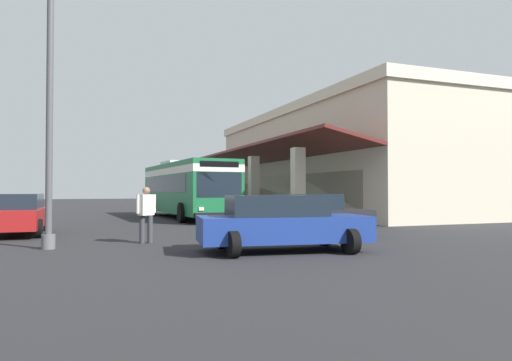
# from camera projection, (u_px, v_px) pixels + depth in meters

# --- Properties ---
(ground) EXTENTS (120.00, 120.00, 0.00)m
(ground) POSITION_uv_depth(u_px,v_px,m) (274.00, 212.00, 33.94)
(ground) COLOR #262628
(curb_strip) EXTENTS (29.07, 0.50, 0.12)m
(curb_strip) POSITION_uv_depth(u_px,v_px,m) (218.00, 214.00, 30.15)
(curb_strip) COLOR #9E998E
(curb_strip) RESTS_ON ground
(plaza_building) EXTENTS (24.52, 14.22, 7.23)m
(plaza_building) POSITION_uv_depth(u_px,v_px,m) (346.00, 163.00, 33.66)
(plaza_building) COLOR beige
(plaza_building) RESTS_ON ground
(transit_bus) EXTENTS (11.35, 3.30, 3.34)m
(transit_bus) POSITION_uv_depth(u_px,v_px,m) (186.00, 186.00, 26.62)
(transit_bus) COLOR #196638
(transit_bus) RESTS_ON ground
(parked_sedan_blue) EXTENTS (2.84, 4.61, 1.47)m
(parked_sedan_blue) POSITION_uv_depth(u_px,v_px,m) (281.00, 223.00, 12.10)
(parked_sedan_blue) COLOR navy
(parked_sedan_blue) RESTS_ON ground
(parked_sedan_charcoal) EXTENTS (2.57, 4.48, 1.47)m
(parked_sedan_charcoal) POSITION_uv_depth(u_px,v_px,m) (305.00, 215.00, 15.78)
(parked_sedan_charcoal) COLOR #232328
(parked_sedan_charcoal) RESTS_ON ground
(parked_sedan_red) EXTENTS (4.44, 2.09, 1.47)m
(parked_sedan_red) POSITION_uv_depth(u_px,v_px,m) (16.00, 214.00, 16.67)
(parked_sedan_red) COLOR maroon
(parked_sedan_red) RESTS_ON ground
(pedestrian) EXTENTS (0.47, 0.62, 1.70)m
(pedestrian) POSITION_uv_depth(u_px,v_px,m) (146.00, 211.00, 14.00)
(pedestrian) COLOR #38383D
(pedestrian) RESTS_ON ground
(potted_palm) EXTENTS (1.80, 1.85, 2.45)m
(potted_palm) POSITION_uv_depth(u_px,v_px,m) (220.00, 201.00, 35.34)
(potted_palm) COLOR gray
(potted_palm) RESTS_ON ground
(lot_light_pole) EXTENTS (0.60, 0.60, 8.73)m
(lot_light_pole) POSITION_uv_depth(u_px,v_px,m) (50.00, 79.00, 12.67)
(lot_light_pole) COLOR #59595B
(lot_light_pole) RESTS_ON ground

